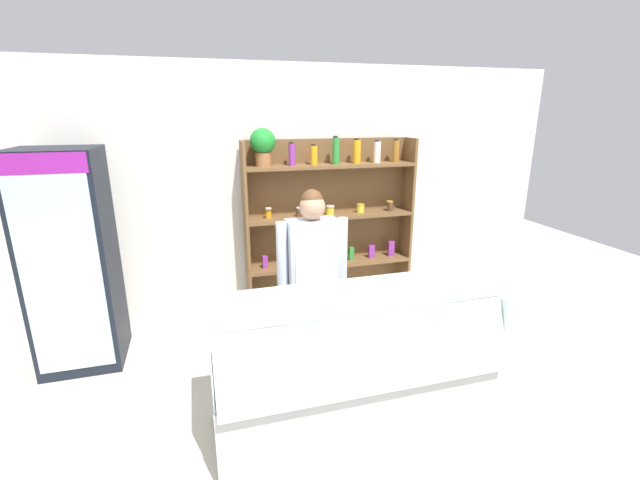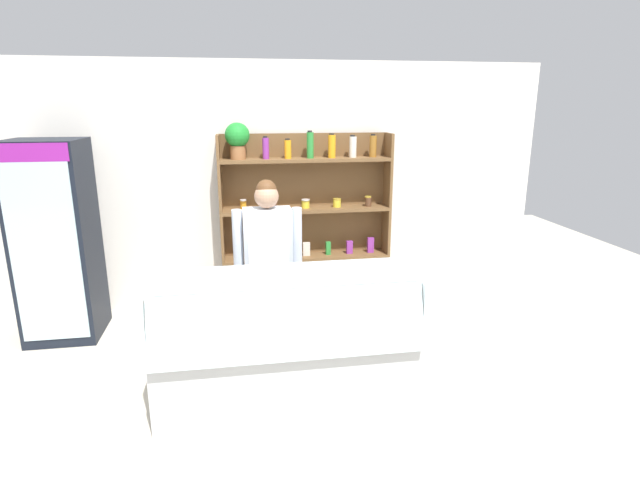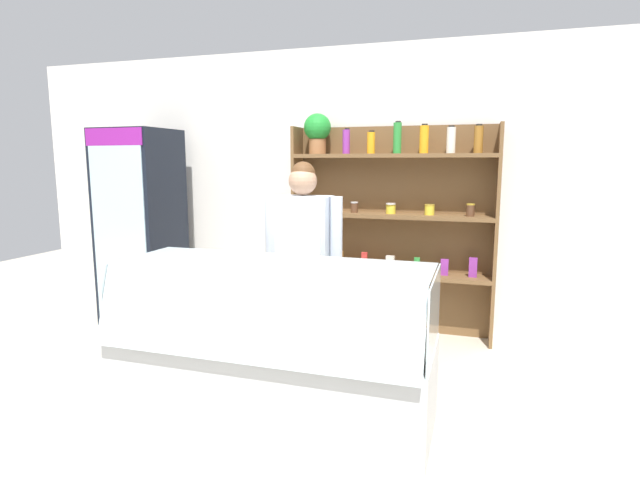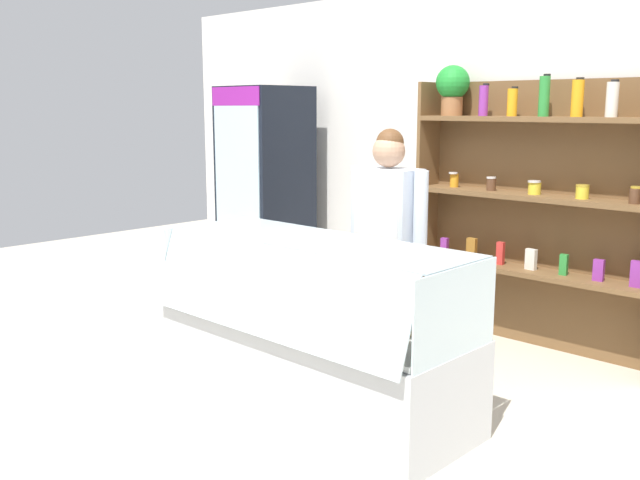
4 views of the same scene
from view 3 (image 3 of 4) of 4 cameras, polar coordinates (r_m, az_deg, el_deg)
ground_plane at (r=3.36m, az=-10.21°, el=-19.89°), size 12.00×12.00×0.00m
back_wall at (r=5.01m, az=1.21°, el=5.89°), size 6.80×0.10×2.70m
drinks_fridge at (r=5.34m, az=-19.74°, el=1.42°), size 0.66×0.67×1.93m
shelving_unit at (r=4.69m, az=7.47°, el=3.09°), size 1.86×0.29×2.06m
deli_display_case at (r=3.23m, az=-5.44°, el=-14.87°), size 1.95×0.80×1.01m
shop_clerk at (r=3.77m, az=-1.97°, el=-1.18°), size 0.61×0.25×1.62m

